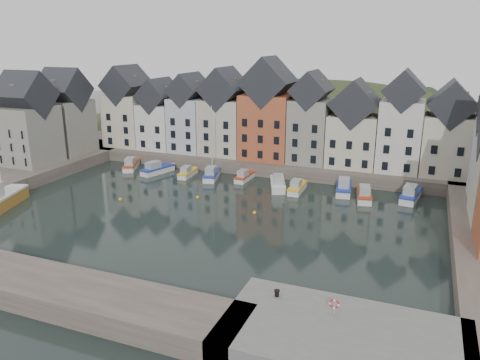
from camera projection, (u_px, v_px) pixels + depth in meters
The scene contains 20 objects.
ground at pixel (198, 221), 60.21m from camera, with size 260.00×260.00×0.00m, color black.
far_quay at pixel (270, 160), 86.62m from camera, with size 90.00×16.00×2.00m, color #52473E.
left_quay at pixel (1, 177), 75.73m from camera, with size 14.00×54.00×2.00m, color #52473E.
near_quay at pixel (343, 342), 34.32m from camera, with size 18.00×10.00×2.00m, color #60605E.
hillside at pixel (302, 211), 115.18m from camera, with size 153.60×70.40×64.00m.
far_terrace at pixel (285, 121), 81.45m from camera, with size 72.37×8.16×17.78m.
left_terrace at pixel (48, 120), 82.46m from camera, with size 7.65×17.00×15.69m.
mooring_buoys at pixel (189, 203), 66.33m from camera, with size 20.50×5.50×0.50m.
boat_a at pixel (131, 165), 84.22m from camera, with size 4.28×6.62×2.44m.
boat_b at pixel (157, 169), 81.38m from camera, with size 3.76×6.80×2.50m.
boat_c at pixel (188, 173), 79.70m from camera, with size 2.09×5.53×2.08m.
boat_d at pixel (212, 174), 78.22m from camera, with size 3.55×6.72×12.29m.
boat_e at pixel (244, 177), 77.40m from camera, with size 1.82×5.49×2.09m.
boat_f at pixel (278, 184), 73.01m from camera, with size 4.38×7.23×2.66m.
boat_g at pixel (297, 187), 71.54m from camera, with size 1.98×5.94×2.27m.
boat_h at pixel (344, 188), 71.11m from camera, with size 3.10×7.22×2.69m.
boat_i at pixel (364, 195), 68.01m from camera, with size 3.07×6.73×2.49m.
boat_j at pixel (411, 195), 67.76m from camera, with size 3.06×7.18×2.67m.
mooring_bollard at pixel (277, 293), 38.48m from camera, with size 0.48×0.48×0.56m.
life_ring_post at pixel (334, 304), 35.81m from camera, with size 0.80×0.17×1.30m.
Camera 1 is at (25.90, -50.17, 22.24)m, focal length 35.00 mm.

